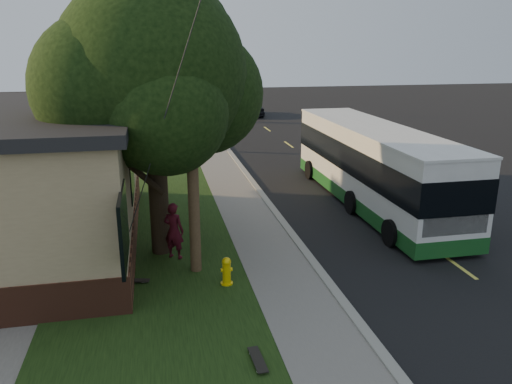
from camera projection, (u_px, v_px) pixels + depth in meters
ground at (322, 277)px, 13.46m from camera, size 120.00×120.00×0.00m
road at (333, 177)px, 23.62m from camera, size 8.00×80.00×0.01m
curb at (251, 180)px, 22.83m from camera, size 0.25×80.00×0.12m
sidewalk at (229, 182)px, 22.64m from camera, size 2.00×80.00×0.08m
grass_verge at (151, 186)px, 21.96m from camera, size 5.00×80.00×0.07m
fire_hydrant at (227, 271)px, 12.83m from camera, size 0.32×0.32×0.74m
utility_pole at (190, 103)px, 12.43m from camera, size 2.86×3.21×9.07m
leafy_tree at (153, 77)px, 13.66m from camera, size 6.30×6.00×7.80m
bare_tree_near at (165, 113)px, 29.06m from camera, size 1.38×1.21×4.31m
bare_tree_far at (167, 96)px, 40.46m from camera, size 1.38×1.21×4.03m
traffic_signal at (204, 77)px, 44.56m from camera, size 0.18×0.22×5.50m
transit_bus at (373, 164)px, 19.15m from camera, size 2.60×11.27×3.05m
skateboarder at (174, 231)px, 14.29m from camera, size 0.73×0.66×1.67m
skateboard_main at (258, 360)px, 9.72m from camera, size 0.26×0.87×0.08m
skateboard_spare at (135, 281)px, 12.99m from camera, size 0.80×0.37×0.07m
distant_car at (247, 106)px, 43.61m from camera, size 2.42×5.03×1.66m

